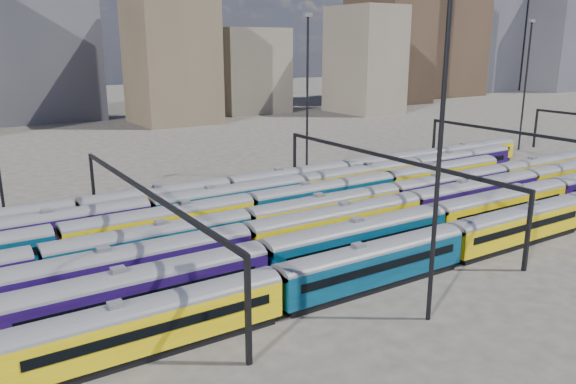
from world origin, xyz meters
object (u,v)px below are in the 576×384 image
rake_1 (501,204)px  rake_2 (246,240)px  rake_0 (517,222)px  mast_2 (440,145)px

rake_1 → rake_2: rake_2 is taller
rake_2 → rake_1: bearing=-9.1°
rake_0 → rake_2: 29.24m
rake_1 → rake_2: bearing=170.9°
rake_0 → rake_1: (3.85, 5.00, 0.20)m
rake_1 → rake_0: bearing=-127.6°
rake_0 → rake_2: rake_2 is taller
rake_2 → mast_2: 21.51m
rake_1 → mast_2: (-24.32, -12.00, 11.18)m
rake_2 → mast_2: bearing=-67.6°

